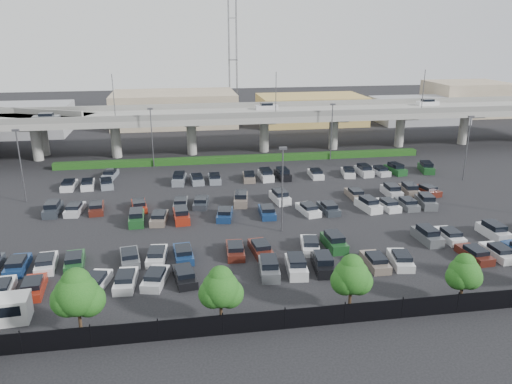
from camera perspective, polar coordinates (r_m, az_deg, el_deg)
ground at (r=67.17m, az=1.51°, el=-1.89°), size 280.00×280.00×0.00m
overpass at (r=96.03m, az=-2.16°, el=8.57°), size 150.00×13.00×15.80m
hedge at (r=90.60m, az=-1.42°, el=3.83°), size 66.00×1.60×1.10m
fence at (r=42.26m, az=8.70°, el=-13.72°), size 70.00×0.10×2.00m
tree_row at (r=42.39m, az=9.25°, el=-9.57°), size 65.07×3.66×5.94m
parked_cars at (r=63.45m, az=1.93°, el=-2.53°), size 62.90×41.65×1.67m
light_poles at (r=66.58m, az=-2.26°, el=3.55°), size 66.90×48.38×10.30m
distant_buildings at (r=127.58m, az=1.86°, el=9.52°), size 138.00×24.00×9.00m
comm_tower at (r=137.06m, az=-2.66°, el=15.11°), size 2.40×2.40×30.00m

